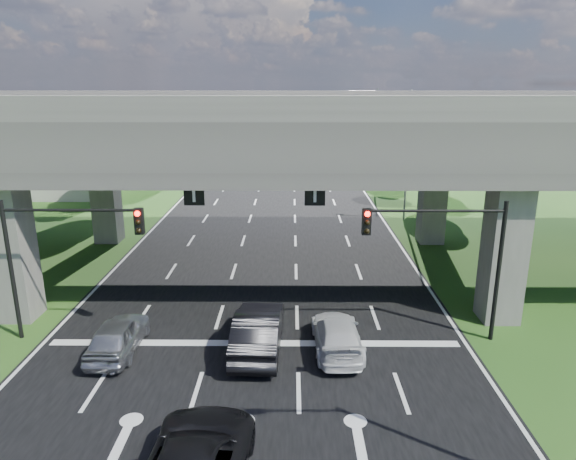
{
  "coord_description": "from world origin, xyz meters",
  "views": [
    {
      "loc": [
        1.55,
        -15.73,
        10.44
      ],
      "look_at": [
        1.36,
        8.69,
        3.46
      ],
      "focal_mm": 32.0,
      "sensor_mm": 36.0,
      "label": 1
    }
  ],
  "objects_px": {
    "streetlight_far": "(403,146)",
    "car_dark": "(258,330)",
    "streetlight_beyond": "(372,128)",
    "car_white": "(337,335)",
    "car_silver": "(118,335)",
    "signal_right": "(448,245)",
    "signal_left": "(60,244)"
  },
  "relations": [
    {
      "from": "signal_right",
      "to": "signal_left",
      "type": "relative_size",
      "value": 1.0
    },
    {
      "from": "streetlight_beyond",
      "to": "car_dark",
      "type": "distance_m",
      "value": 38.62
    },
    {
      "from": "car_silver",
      "to": "car_white",
      "type": "xyz_separation_m",
      "value": [
        8.78,
        0.23,
        -0.05
      ]
    },
    {
      "from": "streetlight_far",
      "to": "signal_right",
      "type": "bearing_deg",
      "value": -96.47
    },
    {
      "from": "signal_right",
      "to": "car_white",
      "type": "relative_size",
      "value": 1.31
    },
    {
      "from": "streetlight_far",
      "to": "car_dark",
      "type": "distance_m",
      "value": 23.74
    },
    {
      "from": "signal_left",
      "to": "car_dark",
      "type": "bearing_deg",
      "value": -6.7
    },
    {
      "from": "signal_right",
      "to": "signal_left",
      "type": "xyz_separation_m",
      "value": [
        -15.65,
        0.0,
        0.0
      ]
    },
    {
      "from": "streetlight_far",
      "to": "car_white",
      "type": "distance_m",
      "value": 22.64
    },
    {
      "from": "streetlight_far",
      "to": "car_dark",
      "type": "bearing_deg",
      "value": -115.24
    },
    {
      "from": "streetlight_beyond",
      "to": "car_dark",
      "type": "height_order",
      "value": "streetlight_beyond"
    },
    {
      "from": "car_silver",
      "to": "car_white",
      "type": "relative_size",
      "value": 0.92
    },
    {
      "from": "signal_right",
      "to": "car_silver",
      "type": "distance_m",
      "value": 13.71
    },
    {
      "from": "car_white",
      "to": "car_dark",
      "type": "bearing_deg",
      "value": -1.73
    },
    {
      "from": "car_silver",
      "to": "car_white",
      "type": "height_order",
      "value": "car_silver"
    },
    {
      "from": "car_dark",
      "to": "streetlight_beyond",
      "type": "bearing_deg",
      "value": -103.32
    },
    {
      "from": "car_silver",
      "to": "signal_right",
      "type": "bearing_deg",
      "value": -174.83
    },
    {
      "from": "streetlight_beyond",
      "to": "car_white",
      "type": "xyz_separation_m",
      "value": [
        -6.72,
        -37.0,
        -5.15
      ]
    },
    {
      "from": "car_white",
      "to": "streetlight_far",
      "type": "bearing_deg",
      "value": -109.47
    },
    {
      "from": "car_dark",
      "to": "car_white",
      "type": "xyz_separation_m",
      "value": [
        3.18,
        0.0,
        -0.2
      ]
    },
    {
      "from": "streetlight_beyond",
      "to": "car_white",
      "type": "distance_m",
      "value": 37.96
    },
    {
      "from": "car_silver",
      "to": "car_dark",
      "type": "distance_m",
      "value": 5.6
    },
    {
      "from": "signal_right",
      "to": "signal_left",
      "type": "distance_m",
      "value": 15.65
    },
    {
      "from": "car_dark",
      "to": "car_white",
      "type": "bearing_deg",
      "value": -178.34
    },
    {
      "from": "signal_right",
      "to": "car_silver",
      "type": "xyz_separation_m",
      "value": [
        -13.22,
        -1.17,
        -3.44
      ]
    },
    {
      "from": "signal_right",
      "to": "streetlight_beyond",
      "type": "xyz_separation_m",
      "value": [
        2.27,
        36.06,
        1.66
      ]
    },
    {
      "from": "signal_right",
      "to": "car_dark",
      "type": "xyz_separation_m",
      "value": [
        -7.63,
        -0.94,
        -3.3
      ]
    },
    {
      "from": "signal_left",
      "to": "car_white",
      "type": "distance_m",
      "value": 11.77
    },
    {
      "from": "streetlight_beyond",
      "to": "car_white",
      "type": "height_order",
      "value": "streetlight_beyond"
    },
    {
      "from": "signal_left",
      "to": "car_silver",
      "type": "bearing_deg",
      "value": -25.85
    },
    {
      "from": "signal_right",
      "to": "car_white",
      "type": "xyz_separation_m",
      "value": [
        -4.45,
        -0.94,
        -3.49
      ]
    },
    {
      "from": "signal_left",
      "to": "streetlight_far",
      "type": "bearing_deg",
      "value": 48.22
    }
  ]
}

